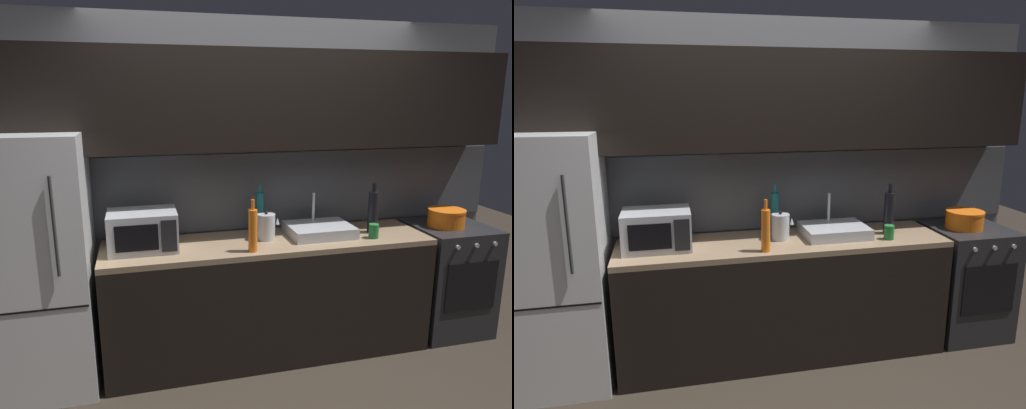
{
  "view_description": "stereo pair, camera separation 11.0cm",
  "coord_description": "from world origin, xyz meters",
  "views": [
    {
      "loc": [
        -0.91,
        -2.21,
        1.94
      ],
      "look_at": [
        -0.1,
        0.9,
        1.18
      ],
      "focal_mm": 32.49,
      "sensor_mm": 36.0,
      "label": 1
    },
    {
      "loc": [
        -0.8,
        -2.24,
        1.94
      ],
      "look_at": [
        -0.1,
        0.9,
        1.18
      ],
      "focal_mm": 32.49,
      "sensor_mm": 36.0,
      "label": 2
    }
  ],
  "objects": [
    {
      "name": "back_wall",
      "position": [
        0.0,
        1.2,
        1.55
      ],
      "size": [
        4.14,
        0.44,
        2.5
      ],
      "color": "slate",
      "rests_on": "ground"
    },
    {
      "name": "counter_run",
      "position": [
        0.0,
        0.9,
        0.45
      ],
      "size": [
        2.4,
        0.6,
        0.9
      ],
      "color": "black",
      "rests_on": "ground"
    },
    {
      "name": "refrigerator",
      "position": [
        -1.58,
        0.9,
        0.86
      ],
      "size": [
        0.68,
        0.69,
        1.71
      ],
      "color": "white",
      "rests_on": "ground"
    },
    {
      "name": "oven_range",
      "position": [
        1.54,
        0.9,
        0.45
      ],
      "size": [
        0.6,
        0.62,
        0.9
      ],
      "color": "#232326",
      "rests_on": "ground"
    },
    {
      "name": "microwave",
      "position": [
        -0.9,
        0.92,
        1.04
      ],
      "size": [
        0.46,
        0.35,
        0.27
      ],
      "color": "#A8AAAF",
      "rests_on": "counter_run"
    },
    {
      "name": "sink_basin",
      "position": [
        0.4,
        0.93,
        0.94
      ],
      "size": [
        0.48,
        0.38,
        0.3
      ],
      "color": "#ADAFB5",
      "rests_on": "counter_run"
    },
    {
      "name": "kettle",
      "position": [
        -0.02,
        0.93,
        1.0
      ],
      "size": [
        0.17,
        0.13,
        0.22
      ],
      "color": "#B7BABF",
      "rests_on": "counter_run"
    },
    {
      "name": "wine_bottle_dark",
      "position": [
        0.82,
        0.9,
        1.07
      ],
      "size": [
        0.08,
        0.08,
        0.39
      ],
      "color": "black",
      "rests_on": "counter_run"
    },
    {
      "name": "wine_bottle_teal",
      "position": [
        -0.02,
        1.1,
        1.06
      ],
      "size": [
        0.06,
        0.06,
        0.38
      ],
      "color": "#19666B",
      "rests_on": "counter_run"
    },
    {
      "name": "wine_bottle_orange",
      "position": [
        -0.18,
        0.69,
        1.05
      ],
      "size": [
        0.06,
        0.06,
        0.36
      ],
      "color": "orange",
      "rests_on": "counter_run"
    },
    {
      "name": "mug_green",
      "position": [
        0.76,
        0.76,
        0.95
      ],
      "size": [
        0.07,
        0.07,
        0.11
      ],
      "primitive_type": "cylinder",
      "color": "#1E6B2D",
      "rests_on": "counter_run"
    },
    {
      "name": "cooking_pot",
      "position": [
        1.49,
        0.9,
        0.97
      ],
      "size": [
        0.29,
        0.29,
        0.14
      ],
      "color": "orange",
      "rests_on": "oven_range"
    }
  ]
}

